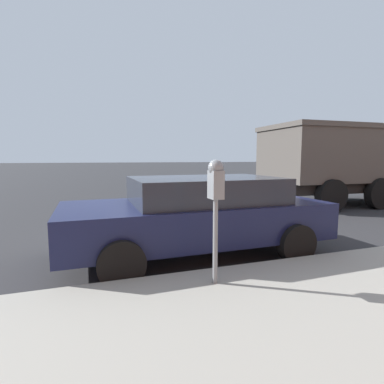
# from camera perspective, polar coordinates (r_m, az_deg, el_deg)

# --- Properties ---
(ground_plane) EXTENTS (220.00, 220.00, 0.00)m
(ground_plane) POSITION_cam_1_polar(r_m,az_deg,el_deg) (6.39, -3.71, -8.91)
(ground_plane) COLOR #2B2B2D
(parking_meter) EXTENTS (0.21, 0.19, 1.52)m
(parking_meter) POSITION_cam_1_polar(r_m,az_deg,el_deg) (3.59, 4.54, 0.43)
(parking_meter) COLOR gray
(parking_meter) RESTS_ON sidewalk
(car_navy) EXTENTS (2.16, 4.49, 1.36)m
(car_navy) POSITION_cam_1_polar(r_m,az_deg,el_deg) (5.25, 1.15, -4.03)
(car_navy) COLOR #14193D
(car_navy) RESTS_ON ground_plane
(dump_truck) EXTENTS (3.13, 8.00, 3.14)m
(dump_truck) POSITION_cam_1_polar(r_m,az_deg,el_deg) (13.18, 30.35, 5.60)
(dump_truck) COLOR black
(dump_truck) RESTS_ON ground_plane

